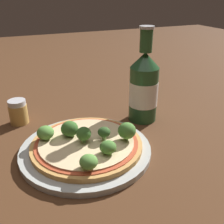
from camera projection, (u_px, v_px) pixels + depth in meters
ground_plane at (99, 152)px, 0.53m from camera, size 3.00×3.00×0.00m
plate at (86, 149)px, 0.53m from camera, size 0.26×0.26×0.01m
pizza at (87, 144)px, 0.52m from camera, size 0.22×0.22×0.01m
broccoli_floret_0 at (70, 129)px, 0.53m from camera, size 0.04×0.04×0.03m
broccoli_floret_1 at (45, 133)px, 0.52m from camera, size 0.03×0.03×0.03m
broccoli_floret_2 at (84, 134)px, 0.50m from camera, size 0.03×0.03×0.03m
broccoli_floret_3 at (109, 147)px, 0.47m from camera, size 0.03×0.03×0.02m
broccoli_floret_4 at (127, 131)px, 0.51m from camera, size 0.04×0.04×0.04m
broccoli_floret_5 at (89, 162)px, 0.43m from camera, size 0.03×0.03×0.02m
broccoli_floret_6 at (105, 133)px, 0.51m from camera, size 0.03×0.03×0.03m
beer_bottle at (144, 87)px, 0.62m from camera, size 0.07×0.07×0.22m
pepper_shaker at (18, 112)px, 0.63m from camera, size 0.04×0.04×0.06m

